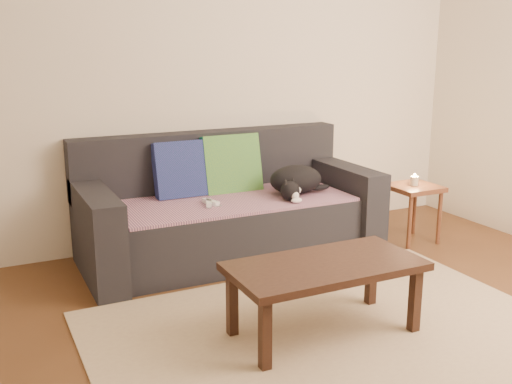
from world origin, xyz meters
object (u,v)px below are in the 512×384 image
coffee_table (325,272)px  side_table (413,195)px  wii_remote_b (209,203)px  sofa (227,214)px  wii_remote_a (211,202)px  cat (296,181)px

coffee_table → side_table: bearing=35.2°
wii_remote_b → side_table: (1.62, -0.18, -0.08)m
sofa → coffee_table: (-0.03, -1.37, 0.05)m
sofa → coffee_table: 1.37m
wii_remote_b → wii_remote_a: bearing=-33.1°
wii_remote_a → wii_remote_b: same height
side_table → cat: bearing=168.5°
cat → side_table: cat is taller
cat → wii_remote_a: (-0.66, 0.01, -0.09)m
sofa → side_table: (1.41, -0.35, 0.06)m
wii_remote_b → coffee_table: (0.18, -1.20, -0.10)m
wii_remote_a → coffee_table: wii_remote_a is taller
wii_remote_a → side_table: bearing=-114.4°
side_table → coffee_table: 1.77m
wii_remote_a → wii_remote_b: 0.03m
sofa → wii_remote_a: 0.28m
wii_remote_b → side_table: wii_remote_b is taller
wii_remote_a → coffee_table: 1.23m
side_table → coffee_table: size_ratio=0.44×
cat → wii_remote_b: cat is taller
sofa → side_table: sofa is taller
cat → wii_remote_a: cat is taller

